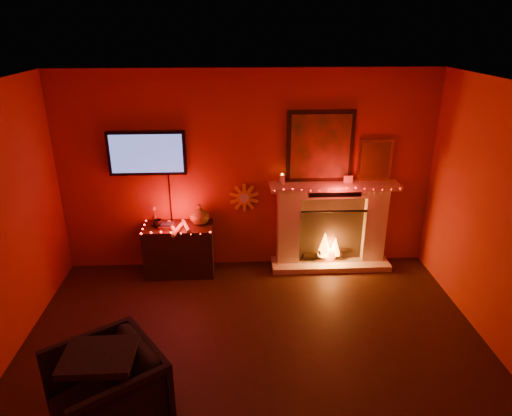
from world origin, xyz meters
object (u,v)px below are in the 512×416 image
at_px(fireplace, 331,217).
at_px(tv, 147,153).
at_px(console_table, 180,247).
at_px(armchair, 107,393).
at_px(sunburst_clock, 244,198).

height_order(fireplace, tv, fireplace).
xyz_separation_m(console_table, armchair, (-0.34, -2.61, -0.01)).
relative_size(tv, armchair, 1.48).
bearing_deg(sunburst_clock, console_table, -166.16).
relative_size(fireplace, armchair, 2.60).
distance_m(sunburst_clock, console_table, 1.09).
bearing_deg(tv, fireplace, -1.50).
bearing_deg(armchair, fireplace, 104.28).
relative_size(fireplace, console_table, 2.24).
distance_m(tv, sunburst_clock, 1.41).
distance_m(tv, console_table, 1.32).
bearing_deg(console_table, sunburst_clock, 13.84).
bearing_deg(console_table, armchair, -97.50).
bearing_deg(tv, console_table, -27.42).
bearing_deg(armchair, console_table, 138.24).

